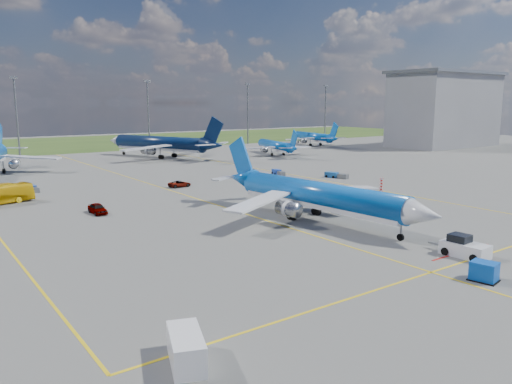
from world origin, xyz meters
TOP-DOWN VIEW (x-y plane):
  - ground at (0.00, 0.00)m, footprint 400.00×400.00m
  - grass_strip at (0.00, 150.00)m, footprint 400.00×80.00m
  - taxiway_lines at (0.17, 27.70)m, footprint 60.25×160.00m
  - floodlight_masts at (10.00, 110.00)m, footprint 202.20×0.50m
  - terminal_building at (120.00, 60.00)m, footprint 42.00×22.00m
  - warning_post at (26.00, 8.00)m, footprint 0.50×0.50m
  - bg_jet_n at (21.79, 84.23)m, footprint 47.36×53.15m
  - bg_jet_ne at (52.93, 71.14)m, footprint 29.97×35.03m
  - bg_jet_ene at (85.20, 90.30)m, footprint 31.85×37.90m
  - main_airliner at (5.45, 1.05)m, footprint 31.42×39.72m
  - pushback_tug at (6.91, -18.86)m, footprint 2.65×6.40m
  - uld_container at (1.83, -23.95)m, footprint 2.08×2.40m
  - service_van at (-25.79, -21.32)m, footprint 3.24×4.64m
  - service_car_a at (-16.63, 22.15)m, footprint 1.77×4.32m
  - service_car_b at (3.03, 35.63)m, footprint 4.35×2.18m
  - service_car_c at (23.81, 42.01)m, footprint 2.28×4.15m
  - baggage_tug_w at (34.46, 27.15)m, footprint 2.65×5.10m
  - baggage_tug_c at (-19.90, 46.91)m, footprint 1.34×4.36m
  - baggage_tug_e at (27.81, 37.87)m, footprint 2.18×4.65m

SIDE VIEW (x-z plane):
  - ground at x=0.00m, z-range 0.00..0.00m
  - bg_jet_n at x=21.79m, z-range -5.74..5.74m
  - bg_jet_ne at x=52.93m, z-range -3.94..3.94m
  - bg_jet_ene at x=85.20m, z-range -4.36..4.36m
  - main_airliner at x=5.45m, z-range -4.94..4.94m
  - grass_strip at x=0.00m, z-range 0.00..0.01m
  - taxiway_lines at x=0.17m, z-range 0.00..0.02m
  - baggage_tug_c at x=-19.90m, z-range -0.03..0.94m
  - baggage_tug_e at x=27.81m, z-range -0.03..0.98m
  - baggage_tug_w at x=34.46m, z-range -0.04..1.07m
  - service_car_c at x=23.81m, z-range 0.00..1.14m
  - service_car_b at x=3.03m, z-range 0.00..1.18m
  - service_car_a at x=-16.63m, z-range 0.00..1.47m
  - uld_container at x=1.83m, z-range 0.00..1.68m
  - pushback_tug at x=6.91m, z-range -0.21..1.94m
  - service_van at x=-25.79m, z-range 0.00..1.87m
  - warning_post at x=26.00m, z-range 0.00..3.00m
  - floodlight_masts at x=10.00m, z-range 1.21..23.91m
  - terminal_building at x=120.00m, z-range 0.07..26.07m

